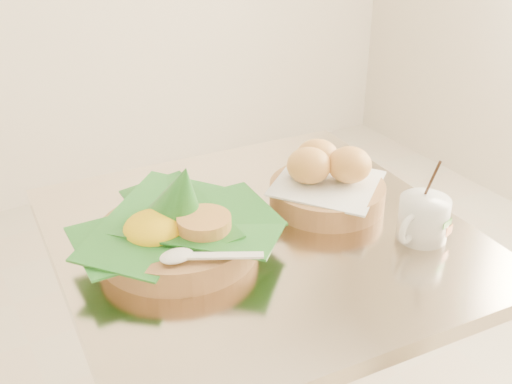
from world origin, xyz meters
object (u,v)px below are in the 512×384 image
cafe_table (261,329)px  bread_basket (326,182)px  rice_basket (177,228)px  coffee_mug (423,218)px

cafe_table → bread_basket: bearing=11.3°
cafe_table → rice_basket: size_ratio=2.23×
cafe_table → coffee_mug: coffee_mug is taller
cafe_table → rice_basket: bearing=172.2°
cafe_table → coffee_mug: (0.23, -0.15, 0.26)m
rice_basket → coffee_mug: rice_basket is taller
bread_basket → coffee_mug: bearing=-69.7°
rice_basket → bread_basket: rice_basket is taller
cafe_table → coffee_mug: size_ratio=4.99×
bread_basket → coffee_mug: 0.20m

